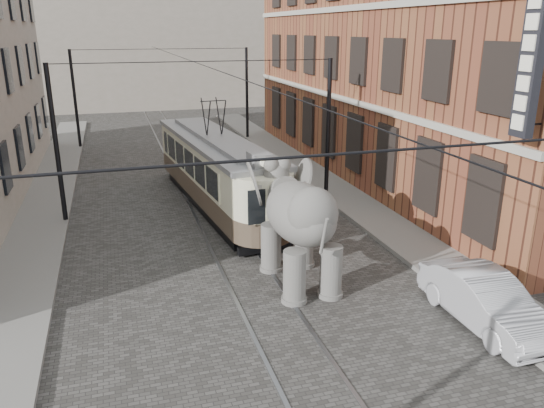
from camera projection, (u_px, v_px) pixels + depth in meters
name	position (u px, v px, depth m)	size (l,w,h in m)	color
ground	(244.00, 269.00, 16.52)	(120.00, 120.00, 0.00)	#474542
tram_rails	(244.00, 268.00, 16.52)	(1.54, 80.00, 0.02)	slate
sidewalk_right	(414.00, 245.00, 18.14)	(2.00, 60.00, 0.15)	slate
sidewalk_left	(18.00, 295.00, 14.71)	(2.00, 60.00, 0.15)	slate
brick_building	(416.00, 53.00, 25.84)	(8.00, 26.00, 12.00)	brown
distant_block	(142.00, 30.00, 50.68)	(28.00, 10.00, 14.00)	gray
catenary	(206.00, 143.00, 20.07)	(11.00, 30.20, 6.00)	black
tram	(215.00, 154.00, 21.73)	(2.31, 11.20, 4.44)	beige
elephant	(300.00, 229.00, 15.12)	(3.01, 5.46, 3.34)	#65635E
parked_car	(485.00, 300.00, 13.23)	(1.42, 4.04, 1.33)	#A3A3A7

